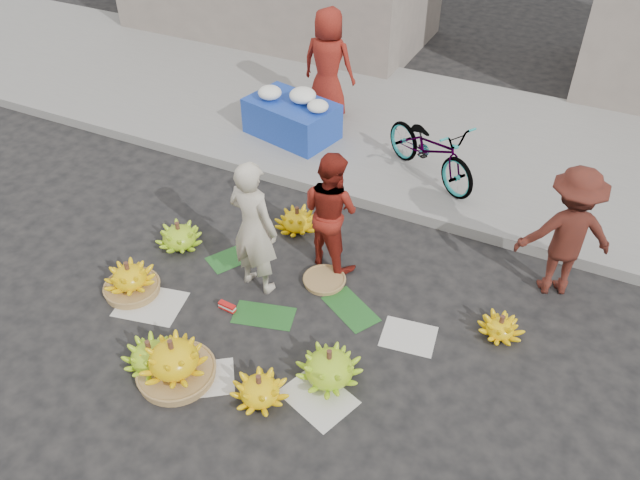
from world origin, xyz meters
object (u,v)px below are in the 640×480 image
at_px(banana_bunch_0, 130,280).
at_px(banana_bunch_4, 329,367).
at_px(bicycle, 431,148).
at_px(vendor_cream, 254,228).
at_px(flower_table, 292,116).

xyz_separation_m(banana_bunch_0, banana_bunch_4, (2.50, -0.14, 0.00)).
height_order(banana_bunch_0, bicycle, bicycle).
distance_m(banana_bunch_0, vendor_cream, 1.54).
distance_m(banana_bunch_0, flower_table, 3.74).
distance_m(banana_bunch_4, vendor_cream, 1.68).
xyz_separation_m(banana_bunch_0, bicycle, (2.26, 3.53, 0.39)).
height_order(banana_bunch_0, banana_bunch_4, banana_bunch_0).
relative_size(banana_bunch_4, bicycle, 0.44).
relative_size(banana_bunch_0, banana_bunch_4, 0.81).
xyz_separation_m(banana_bunch_0, flower_table, (0.04, 3.73, 0.26)).
height_order(banana_bunch_0, vendor_cream, vendor_cream).
bearing_deg(vendor_cream, banana_bunch_0, 39.78).
bearing_deg(banana_bunch_0, bicycle, 57.39).
bearing_deg(banana_bunch_4, banana_bunch_0, 176.87).
bearing_deg(banana_bunch_4, bicycle, 93.82).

